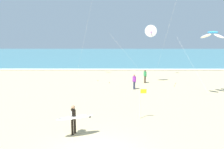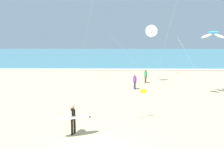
% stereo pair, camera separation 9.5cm
% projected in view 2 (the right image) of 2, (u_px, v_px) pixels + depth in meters
% --- Properties ---
extents(ocean_water, '(160.00, 60.00, 0.08)m').
position_uv_depth(ocean_water, '(112.00, 55.00, 68.94)').
color(ocean_water, teal).
rests_on(ocean_water, ground).
extents(shoreline_foam, '(160.00, 1.18, 0.01)m').
position_uv_depth(shoreline_foam, '(110.00, 69.00, 39.62)').
color(shoreline_foam, white).
rests_on(shoreline_foam, ocean_water).
extents(surfer_lead, '(2.10, 1.27, 1.71)m').
position_uv_depth(surfer_lead, '(74.00, 117.00, 13.61)').
color(surfer_lead, black).
rests_on(surfer_lead, ground).
extents(kite_arc_cobalt_mid, '(3.55, 4.99, 5.95)m').
position_uv_depth(kite_arc_cobalt_mid, '(213.00, 35.00, 21.99)').
color(kite_arc_cobalt_mid, white).
rests_on(kite_arc_cobalt_mid, ground).
extents(kite_delta_ivory_far, '(5.47, 0.50, 6.76)m').
position_uv_depth(kite_delta_ivory_far, '(151.00, 31.00, 27.67)').
color(kite_delta_ivory_far, white).
rests_on(kite_delta_ivory_far, ground).
extents(bystander_green_top, '(0.33, 0.42, 1.59)m').
position_uv_depth(bystander_green_top, '(146.00, 76.00, 28.54)').
color(bystander_green_top, '#4C3D2D').
rests_on(bystander_green_top, ground).
extents(bystander_purple_top, '(0.36, 0.39, 1.59)m').
position_uv_depth(bystander_purple_top, '(135.00, 82.00, 25.23)').
color(bystander_purple_top, '#2D334C').
rests_on(bystander_purple_top, ground).
extents(lifeguard_flag, '(0.45, 0.05, 2.10)m').
position_uv_depth(lifeguard_flag, '(141.00, 100.00, 16.29)').
color(lifeguard_flag, silver).
rests_on(lifeguard_flag, ground).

